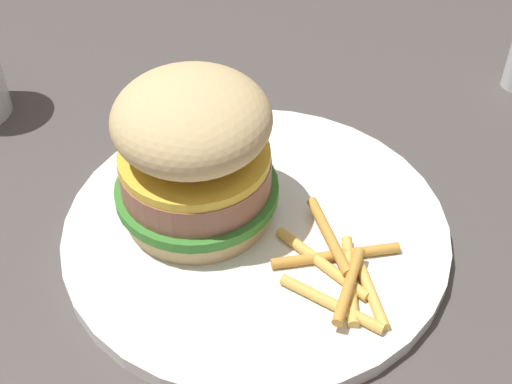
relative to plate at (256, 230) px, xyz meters
name	(u,v)px	position (x,y,z in m)	size (l,w,h in m)	color
ground_plane	(256,207)	(-0.02, -0.02, -0.01)	(1.60, 1.60, 0.00)	#47423F
plate	(256,230)	(0.00, 0.00, 0.00)	(0.26, 0.26, 0.01)	white
sandwich	(194,152)	(0.03, -0.03, 0.06)	(0.11, 0.11, 0.11)	tan
fries_pile	(338,272)	(-0.02, 0.07, 0.01)	(0.08, 0.11, 0.01)	#E5B251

